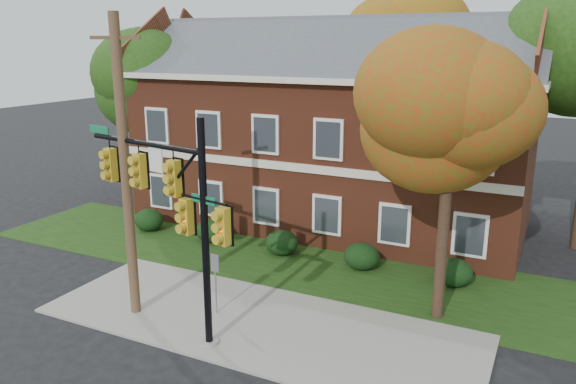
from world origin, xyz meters
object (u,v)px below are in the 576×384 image
at_px(tree_far_rear, 406,38).
at_px(hedge_far_right, 453,272).
at_px(hedge_far_left, 149,220).
at_px(hedge_right, 362,257).
at_px(apartment_building, 331,121).
at_px(sign_post, 215,274).
at_px(tree_left_rear, 152,80).
at_px(utility_pole, 125,170).
at_px(tree_near_right, 459,112).
at_px(hedge_left, 211,231).
at_px(traffic_signal, 174,202).
at_px(hedge_center, 282,243).

bearing_deg(tree_far_rear, hedge_far_right, -66.63).
xyz_separation_m(hedge_far_left, hedge_right, (10.50, 0.00, 0.00)).
height_order(apartment_building, sign_post, apartment_building).
bearing_deg(tree_left_rear, utility_pole, -54.47).
bearing_deg(hedge_far_left, sign_post, -37.23).
xyz_separation_m(tree_near_right, sign_post, (-6.72, -2.87, -5.24)).
xyz_separation_m(hedge_far_left, hedge_left, (3.50, 0.00, 0.00)).
bearing_deg(sign_post, hedge_far_right, 43.49).
relative_size(tree_near_right, sign_post, 4.09).
height_order(hedge_far_right, tree_left_rear, tree_left_rear).
bearing_deg(hedge_far_left, tree_left_rear, 123.42).
height_order(hedge_right, utility_pole, utility_pole).
height_order(apartment_building, tree_left_rear, apartment_building).
distance_m(tree_near_right, utility_pole, 10.14).
distance_m(hedge_right, hedge_far_right, 3.50).
height_order(traffic_signal, sign_post, traffic_signal).
height_order(tree_left_rear, utility_pole, utility_pole).
relative_size(tree_near_right, tree_left_rear, 0.97).
height_order(apartment_building, utility_pole, apartment_building).
height_order(tree_near_right, tree_left_rear, tree_left_rear).
relative_size(hedge_left, hedge_right, 1.00).
distance_m(hedge_center, sign_post, 5.79).
xyz_separation_m(apartment_building, hedge_left, (-3.50, -5.25, -4.46)).
height_order(tree_far_rear, utility_pole, tree_far_rear).
height_order(tree_far_rear, sign_post, tree_far_rear).
xyz_separation_m(apartment_building, tree_near_right, (7.22, -8.09, 1.68)).
height_order(tree_near_right, sign_post, tree_near_right).
xyz_separation_m(hedge_far_left, tree_far_rear, (8.34, 13.09, 8.32)).
bearing_deg(tree_left_rear, sign_post, -43.88).
relative_size(tree_near_right, traffic_signal, 1.28).
distance_m(hedge_center, hedge_far_right, 7.00).
bearing_deg(traffic_signal, sign_post, 89.84).
xyz_separation_m(hedge_far_right, traffic_signal, (-6.81, -7.19, 3.64)).
relative_size(hedge_center, hedge_far_right, 1.00).
height_order(hedge_far_left, tree_far_rear, tree_far_rear).
relative_size(tree_far_rear, sign_post, 5.49).
height_order(hedge_center, hedge_far_right, same).
distance_m(hedge_center, tree_far_rear, 15.57).
bearing_deg(traffic_signal, hedge_far_right, 58.01).
xyz_separation_m(hedge_center, tree_near_right, (7.22, -2.83, 6.14)).
distance_m(hedge_far_right, tree_left_rear, 18.30).
distance_m(hedge_center, utility_pole, 8.25).
xyz_separation_m(tree_left_rear, sign_post, (10.23, -9.84, -5.26)).
relative_size(hedge_far_left, hedge_left, 1.00).
bearing_deg(utility_pole, hedge_far_left, 104.87).
bearing_deg(sign_post, tree_near_right, 25.32).
bearing_deg(apartment_building, tree_near_right, -48.23).
height_order(hedge_left, tree_left_rear, tree_left_rear).
height_order(hedge_far_left, traffic_signal, traffic_signal).
bearing_deg(tree_far_rear, hedge_left, -110.29).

